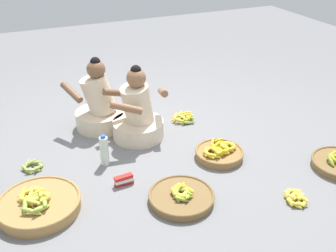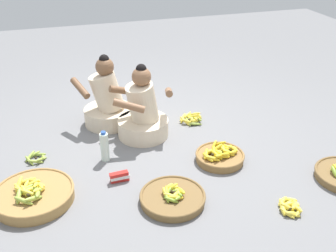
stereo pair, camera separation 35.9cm
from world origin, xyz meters
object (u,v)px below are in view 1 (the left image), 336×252
vendor_woman_behind (99,106)px  banana_basket_near_vendor (219,153)px  packet_carton_stack (124,180)px  vendor_woman_front (138,115)px  banana_basket_back_center (181,197)px  loose_bananas_near_bicycle (33,166)px  loose_bananas_mid_right (295,198)px  water_bottle (104,151)px  loose_bananas_front_right (184,118)px  banana_basket_mid_left (39,204)px

vendor_woman_behind → banana_basket_near_vendor: 1.37m
vendor_woman_behind → packet_carton_stack: vendor_woman_behind is taller
banana_basket_near_vendor → vendor_woman_front: bearing=130.1°
vendor_woman_behind → banana_basket_back_center: (0.27, -1.48, -0.21)m
vendor_woman_front → loose_bananas_near_bicycle: size_ratio=3.58×
vendor_woman_front → loose_bananas_mid_right: (0.81, -1.47, -0.22)m
banana_basket_back_center → loose_bananas_near_bicycle: size_ratio=2.46×
loose_bananas_near_bicycle → loose_bananas_mid_right: bearing=-34.8°
vendor_woman_front → banana_basket_near_vendor: 0.90m
loose_bananas_mid_right → water_bottle: 1.69m
loose_bananas_front_right → vendor_woman_behind: bearing=166.0°
vendor_woman_behind → packet_carton_stack: size_ratio=4.65×
banana_basket_back_center → loose_bananas_mid_right: size_ratio=2.11×
loose_bananas_mid_right → loose_bananas_front_right: 1.63m
loose_bananas_front_right → banana_basket_near_vendor: bearing=-91.3°
packet_carton_stack → vendor_woman_behind: bearing=85.3°
loose_bananas_mid_right → loose_bananas_front_right: bearing=97.9°
loose_bananas_front_right → packet_carton_stack: packet_carton_stack is taller
banana_basket_near_vendor → banana_basket_back_center: size_ratio=0.86×
vendor_woman_front → vendor_woman_behind: vendor_woman_behind is taller
banana_basket_near_vendor → loose_bananas_near_bicycle: size_ratio=2.10×
vendor_woman_behind → loose_bananas_mid_right: bearing=-58.9°
banana_basket_mid_left → banana_basket_back_center: (1.06, -0.34, -0.02)m
vendor_woman_behind → water_bottle: vendor_woman_behind is taller
banana_basket_mid_left → loose_bananas_front_right: (1.68, 0.92, -0.03)m
banana_basket_back_center → loose_bananas_mid_right: banana_basket_back_center is taller
loose_bananas_front_right → packet_carton_stack: bearing=-138.4°
water_bottle → loose_bananas_front_right: bearing=25.6°
banana_basket_near_vendor → loose_bananas_near_bicycle: bearing=162.6°
water_bottle → packet_carton_stack: bearing=-80.2°
loose_bananas_near_bicycle → vendor_woman_behind: bearing=34.3°
vendor_woman_front → banana_basket_mid_left: vendor_woman_front is taller
vendor_woman_behind → banana_basket_back_center: bearing=-79.8°
water_bottle → packet_carton_stack: 0.39m
vendor_woman_front → packet_carton_stack: bearing=-118.6°
loose_bananas_near_bicycle → water_bottle: (0.62, -0.19, 0.12)m
vendor_woman_behind → banana_basket_mid_left: (-0.80, -1.14, -0.19)m
loose_bananas_mid_right → banana_basket_near_vendor: bearing=107.0°
vendor_woman_behind → loose_bananas_front_right: vendor_woman_behind is taller
packet_carton_stack → banana_basket_near_vendor: bearing=2.6°
water_bottle → vendor_woman_front: bearing=37.5°
banana_basket_mid_left → banana_basket_back_center: 1.11m
banana_basket_mid_left → loose_bananas_mid_right: size_ratio=2.55×
vendor_woman_front → water_bottle: vendor_woman_front is taller
vendor_woman_behind → water_bottle: bearing=-102.0°
loose_bananas_mid_right → packet_carton_stack: packet_carton_stack is taller
water_bottle → banana_basket_back_center: bearing=-61.2°
banana_basket_back_center → loose_bananas_front_right: (0.62, 1.26, -0.01)m
vendor_woman_front → loose_bananas_near_bicycle: (-1.07, -0.16, -0.22)m
banana_basket_back_center → water_bottle: 0.87m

